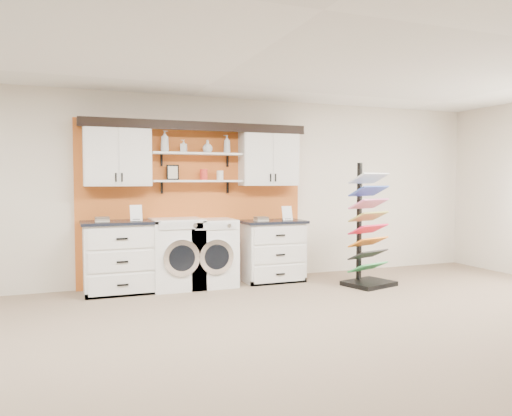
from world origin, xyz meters
name	(u,v)px	position (x,y,z in m)	size (l,w,h in m)	color
floor	(321,379)	(0.00, 0.00, 0.00)	(10.00, 10.00, 0.00)	#7F6955
ceiling	(324,10)	(0.00, 0.00, 2.80)	(10.00, 10.00, 0.00)	white
wall_back	(194,190)	(0.00, 4.00, 1.40)	(10.00, 10.00, 0.00)	beige
accent_panel	(195,203)	(0.00, 3.96, 1.20)	(3.40, 0.07, 2.40)	#C05B20
upper_cabinet_left	(117,156)	(-1.13, 3.79, 1.88)	(0.90, 0.35, 0.84)	white
upper_cabinet_right	(268,158)	(1.13, 3.79, 1.88)	(0.90, 0.35, 0.84)	white
shelf_lower	(197,181)	(0.00, 3.80, 1.53)	(1.32, 0.28, 0.03)	white
shelf_upper	(197,154)	(0.00, 3.80, 1.93)	(1.32, 0.28, 0.03)	white
crown_molding	(197,126)	(0.00, 3.81, 2.33)	(3.30, 0.41, 0.13)	black
picture_frame	(173,172)	(-0.35, 3.85, 1.66)	(0.18, 0.02, 0.22)	black
canister_red	(204,175)	(0.10, 3.80, 1.62)	(0.11, 0.11, 0.16)	red
canister_cream	(220,175)	(0.35, 3.80, 1.61)	(0.10, 0.10, 0.14)	silver
base_cabinet_left	(120,257)	(-1.13, 3.64, 0.49)	(1.01, 0.66, 0.99)	white
base_cabinet_right	(272,251)	(1.13, 3.64, 0.47)	(0.95, 0.66, 0.93)	white
washer	(177,253)	(-0.35, 3.64, 0.50)	(0.72, 0.71, 1.00)	white
dryer	(210,252)	(0.14, 3.64, 0.49)	(0.70, 0.71, 0.98)	white
sample_rack	(368,248)	(2.30, 2.83, 0.56)	(0.78, 0.70, 1.80)	black
soap_bottle_a	(165,141)	(-0.47, 3.80, 2.10)	(0.12, 0.12, 0.30)	silver
soap_bottle_b	(184,146)	(-0.20, 3.80, 2.04)	(0.08, 0.08, 0.18)	silver
soap_bottle_c	(208,146)	(0.16, 3.80, 2.04)	(0.15, 0.15, 0.19)	silver
soap_bottle_d	(227,144)	(0.46, 3.80, 2.08)	(0.10, 0.10, 0.27)	silver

